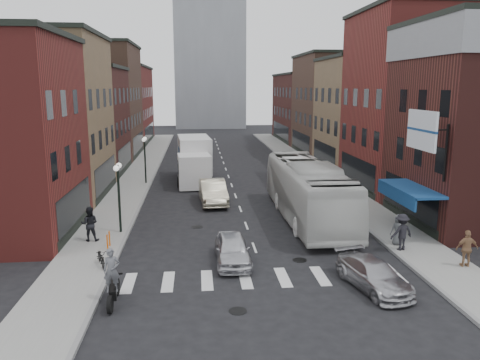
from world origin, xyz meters
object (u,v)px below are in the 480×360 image
curb_car (373,275)px  ped_right_a (402,232)px  transit_bus (308,191)px  parked_bicycle (101,257)px  ped_right_c (398,230)px  ped_right_b (467,249)px  streetlamp_near (118,185)px  streetlamp_far (145,151)px  sedan_left_near (232,249)px  sedan_left_far (213,192)px  billboard_sign (423,131)px  ped_left_solo (90,224)px  bike_rack (108,240)px  box_truck (194,160)px  motorcycle_rider (112,279)px

curb_car → ped_right_a: bearing=40.9°
transit_bus → curb_car: (0.33, -10.63, -1.26)m
transit_bus → parked_bicycle: (-11.54, -7.26, -1.31)m
ped_right_c → transit_bus: bearing=-58.2°
ped_right_b → streetlamp_near: bearing=-17.8°
streetlamp_far → sedan_left_near: bearing=-72.3°
sedan_left_far → ped_right_c: bearing=-51.3°
streetlamp_far → ped_right_a: streetlamp_far is taller
sedan_left_near → ped_right_b: bearing=-10.2°
billboard_sign → ped_left_solo: 18.21m
sedan_left_near → curb_car: sedan_left_near is taller
bike_rack → sedan_left_near: bearing=-20.4°
parked_bicycle → streetlamp_far: bearing=69.2°
ped_right_b → ped_right_c: (-1.85, 3.29, -0.06)m
bike_rack → box_truck: bearing=76.0°
parked_bicycle → billboard_sign: bearing=-14.7°
curb_car → ped_left_solo: ped_left_solo is taller
box_truck → motorcycle_rider: bearing=-101.9°
streetlamp_far → ped_right_a: 23.68m
curb_car → ped_left_solo: (-13.16, 7.05, 0.48)m
bike_rack → streetlamp_far: bearing=89.3°
curb_car → ped_right_a: ped_right_a is taller
sedan_left_near → ped_right_c: ped_right_c is taller
parked_bicycle → ped_right_b: bearing=-26.4°
box_truck → ped_left_solo: (-5.60, -16.40, -0.82)m
streetlamp_near → bike_rack: streetlamp_near is taller
streetlamp_near → box_truck: size_ratio=0.45×
ped_left_solo → box_truck: bearing=-109.4°
streetlamp_far → parked_bicycle: streetlamp_far is taller
ped_right_a → billboard_sign: bearing=-157.6°
motorcycle_rider → curb_car: bearing=-5.1°
box_truck → parked_bicycle: 20.59m
sedan_left_far → ped_right_c: size_ratio=3.17×
billboard_sign → sedan_left_far: bearing=135.2°
sedan_left_far → streetlamp_near: bearing=-132.5°
billboard_sign → motorcycle_rider: bearing=-159.8°
streetlamp_near → sedan_left_far: (5.58, 6.85, -2.06)m
motorcycle_rider → ped_left_solo: motorcycle_rider is taller
ped_right_c → ped_right_a: bearing=77.2°
sedan_left_far → transit_bus: bearing=-42.2°
sedan_left_near → ped_left_solo: bearing=153.9°
billboard_sign → transit_bus: bearing=128.9°
motorcycle_rider → ped_right_b: (15.74, 2.11, -0.05)m
streetlamp_near → streetlamp_far: same height
streetlamp_near → bike_rack: 3.59m
motorcycle_rider → curb_car: (10.67, 0.50, -0.47)m
sedan_left_near → ped_right_b: 10.92m
transit_bus → sedan_left_far: size_ratio=2.60×
billboard_sign → box_truck: (-11.77, 18.45, -4.21)m
streetlamp_far → ped_right_b: (16.84, -20.88, -1.89)m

